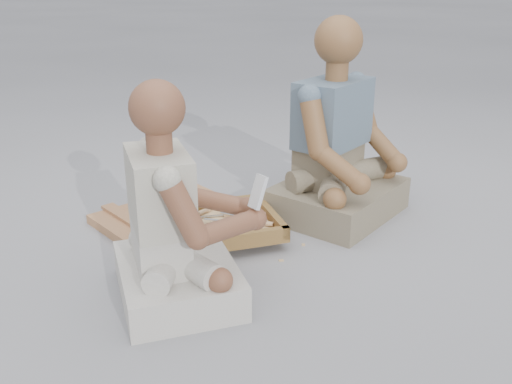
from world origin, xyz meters
name	(u,v)px	position (x,y,z in m)	size (l,w,h in m)	color
ground	(280,281)	(0.00, 0.00, 0.00)	(60.00, 60.00, 0.00)	gray
carved_panel	(169,215)	(-0.28, 0.74, 0.02)	(0.65, 0.43, 0.04)	#916138
tool_tray	(218,226)	(-0.12, 0.44, 0.07)	(0.55, 0.44, 0.07)	brown
chisel_0	(212,226)	(-0.15, 0.43, 0.08)	(0.09, 0.21, 0.02)	silver
chisel_1	(257,218)	(0.07, 0.42, 0.08)	(0.20, 0.12, 0.02)	silver
chisel_2	(251,220)	(0.03, 0.41, 0.08)	(0.19, 0.14, 0.02)	silver
chisel_3	(239,223)	(-0.03, 0.39, 0.09)	(0.19, 0.14, 0.02)	silver
chisel_4	(253,219)	(0.04, 0.41, 0.09)	(0.17, 0.17, 0.02)	silver
chisel_5	(261,223)	(0.07, 0.38, 0.08)	(0.19, 0.15, 0.02)	silver
chisel_6	(226,215)	(-0.05, 0.53, 0.07)	(0.22, 0.05, 0.02)	silver
chisel_7	(201,213)	(-0.16, 0.58, 0.08)	(0.20, 0.12, 0.02)	silver
wood_chip_0	(243,243)	(-0.03, 0.36, 0.00)	(0.02, 0.01, 0.00)	#DBAA81
wood_chip_1	(161,225)	(-0.33, 0.68, 0.00)	(0.02, 0.01, 0.00)	#DBAA81
wood_chip_2	(258,200)	(0.21, 0.81, 0.00)	(0.02, 0.01, 0.00)	#DBAA81
wood_chip_3	(303,245)	(0.22, 0.25, 0.00)	(0.02, 0.01, 0.00)	#DBAA81
wood_chip_4	(210,210)	(-0.06, 0.77, 0.00)	(0.02, 0.01, 0.00)	#DBAA81
wood_chip_5	(141,217)	(-0.40, 0.80, 0.00)	(0.02, 0.01, 0.00)	#DBAA81
wood_chip_6	(136,217)	(-0.43, 0.81, 0.00)	(0.02, 0.01, 0.00)	#DBAA81
wood_chip_7	(231,213)	(0.03, 0.70, 0.00)	(0.02, 0.01, 0.00)	#DBAA81
wood_chip_8	(245,246)	(-0.03, 0.33, 0.00)	(0.02, 0.01, 0.00)	#DBAA81
wood_chip_9	(187,212)	(-0.17, 0.78, 0.00)	(0.02, 0.01, 0.00)	#DBAA81
wood_chip_10	(242,225)	(0.03, 0.54, 0.00)	(0.02, 0.01, 0.00)	#DBAA81
wood_chip_11	(216,272)	(-0.21, 0.15, 0.00)	(0.02, 0.01, 0.00)	#DBAA81
wood_chip_12	(187,215)	(-0.18, 0.75, 0.00)	(0.02, 0.01, 0.00)	#DBAA81
wood_chip_13	(281,260)	(0.07, 0.15, 0.00)	(0.02, 0.01, 0.00)	#DBAA81
wood_chip_14	(282,230)	(0.19, 0.42, 0.00)	(0.02, 0.01, 0.00)	#DBAA81
craftsman	(174,228)	(-0.40, 0.04, 0.27)	(0.54, 0.53, 0.80)	beige
companion	(338,152)	(0.51, 0.52, 0.32)	(0.77, 0.73, 0.95)	#726952
mobile_phone	(258,192)	(-0.10, -0.03, 0.40)	(0.07, 0.07, 0.12)	silver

